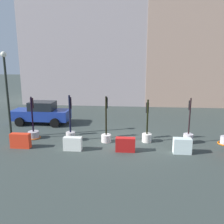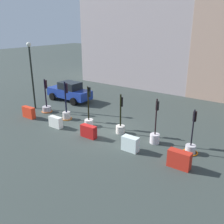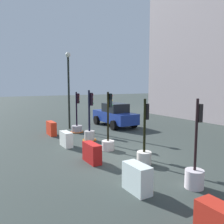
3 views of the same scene
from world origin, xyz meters
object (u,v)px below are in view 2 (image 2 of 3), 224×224
Objects in this scene: construction_barrier_2 at (89,131)px; car_blue_estate at (69,92)px; traffic_light_4 at (155,135)px; construction_barrier_1 at (56,122)px; construction_barrier_0 at (29,112)px; construction_barrier_3 at (130,144)px; traffic_light_1 at (67,112)px; street_lamp_post at (31,68)px; traffic_light_2 at (89,118)px; traffic_light_3 at (120,126)px; traffic_light_0 at (47,107)px; construction_barrier_4 at (179,159)px; traffic_light_5 at (191,146)px.

car_blue_estate reaches higher than construction_barrier_2.
construction_barrier_1 is at bearing -164.94° from traffic_light_4.
construction_barrier_0 is 9.20m from construction_barrier_3.
street_lamp_post is (-4.08, 0.26, 2.89)m from traffic_light_1.
construction_barrier_3 is at bearing 0.04° from construction_barrier_0.
traffic_light_1 is 5.00m from street_lamp_post.
construction_barrier_0 is 1.18× the size of construction_barrier_3.
traffic_light_1 reaches higher than traffic_light_2.
traffic_light_3 is 2.51m from construction_barrier_3.
traffic_light_0 is 3.41m from street_lamp_post.
construction_barrier_3 is 2.95m from construction_barrier_4.
construction_barrier_0 is at bearing -91.37° from traffic_light_0.
traffic_light_4 is at bearing 24.66° from construction_barrier_2.
traffic_light_3 is 1.03× the size of traffic_light_5.
street_lamp_post reaches higher than construction_barrier_3.
construction_barrier_1 is at bearing -178.49° from construction_barrier_2.
traffic_light_2 is 5.06m from construction_barrier_0.
street_lamp_post reaches higher than traffic_light_1.
car_blue_estate is at bearing 132.01° from traffic_light_1.
traffic_light_2 is 7.47m from construction_barrier_4.
traffic_light_2 is 1.03× the size of traffic_light_4.
construction_barrier_4 is 14.09m from street_lamp_post.
car_blue_estate is at bearing 156.91° from traffic_light_3.
street_lamp_post reaches higher than traffic_light_4.
traffic_light_2 is at bearing -33.65° from car_blue_estate.
traffic_light_3 reaches higher than car_blue_estate.
construction_barrier_0 is at bearing -166.82° from traffic_light_3.
traffic_light_4 is 11.17m from car_blue_estate.
street_lamp_post is at bearing 130.42° from construction_barrier_0.
construction_barrier_2 is at bearing -179.57° from construction_barrier_3.
construction_barrier_3 is (6.08, 0.10, 0.04)m from construction_barrier_1.
construction_barrier_3 is at bearing -111.82° from traffic_light_4.
traffic_light_3 is at bearing 136.80° from construction_barrier_3.
traffic_light_0 is at bearing 171.40° from construction_barrier_4.
construction_barrier_1 is (0.54, -1.60, -0.17)m from traffic_light_1.
traffic_light_2 reaches higher than traffic_light_0.
construction_barrier_1 is at bearing -71.33° from traffic_light_1.
construction_barrier_4 is 0.21× the size of street_lamp_post.
street_lamp_post is (-4.62, 1.86, 3.05)m from construction_barrier_1.
traffic_light_4 is 2.89× the size of construction_barrier_3.
construction_barrier_2 is 0.24× the size of car_blue_estate.
traffic_light_5 is 6.26m from construction_barrier_2.
traffic_light_4 is at bearing -179.65° from traffic_light_5.
construction_barrier_0 is at bearing -49.58° from street_lamp_post.
traffic_light_1 reaches higher than construction_barrier_4.
traffic_light_5 is at bearing 0.04° from traffic_light_0.
street_lamp_post is (-1.54, 0.03, 3.04)m from traffic_light_0.
traffic_light_0 is at bearing 179.96° from traffic_light_3.
traffic_light_4 reaches higher than construction_barrier_0.
traffic_light_5 is 0.47× the size of street_lamp_post.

